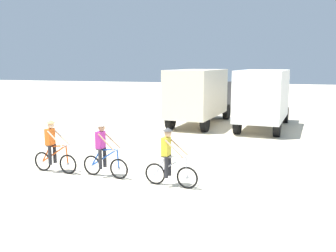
{
  "coord_description": "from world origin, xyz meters",
  "views": [
    {
      "loc": [
        3.86,
        -11.21,
        3.71
      ],
      "look_at": [
        -0.37,
        3.67,
        1.1
      ],
      "focal_mm": 39.74,
      "sensor_mm": 36.0,
      "label": 1
    }
  ],
  "objects": [
    {
      "name": "ground_plane",
      "position": [
        0.0,
        0.0,
        0.0
      ],
      "size": [
        120.0,
        120.0,
        0.0
      ],
      "primitive_type": "plane",
      "color": "beige"
    },
    {
      "name": "box_truck_cream_rv",
      "position": [
        -0.43,
        11.04,
        1.87
      ],
      "size": [
        3.1,
        6.97,
        3.35
      ],
      "color": "beige",
      "rests_on": "ground"
    },
    {
      "name": "box_truck_white_box",
      "position": [
        3.35,
        10.67,
        1.87
      ],
      "size": [
        3.06,
        6.96,
        3.35
      ],
      "color": "white",
      "rests_on": "ground"
    },
    {
      "name": "cyclist_orange_shirt",
      "position": [
        -3.31,
        -0.36,
        0.85
      ],
      "size": [
        1.73,
        0.52,
        1.82
      ],
      "color": "black",
      "rests_on": "ground"
    },
    {
      "name": "cyclist_cowboy_hat",
      "position": [
        -1.42,
        -0.38,
        0.85
      ],
      "size": [
        1.72,
        0.53,
        1.82
      ],
      "color": "black",
      "rests_on": "ground"
    },
    {
      "name": "cyclist_near_camera",
      "position": [
        0.91,
        -0.71,
        0.85
      ],
      "size": [
        1.73,
        0.52,
        1.82
      ],
      "color": "black",
      "rests_on": "ground"
    }
  ]
}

